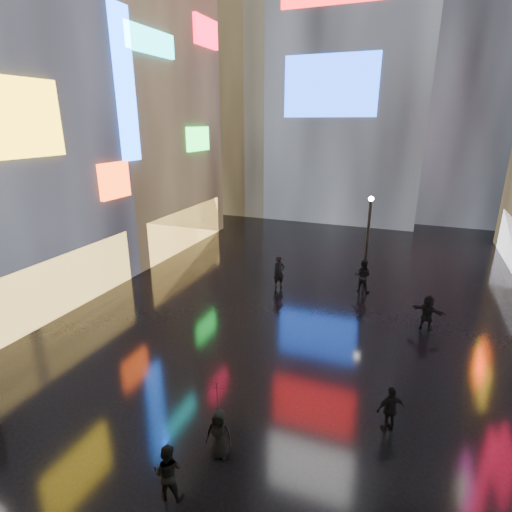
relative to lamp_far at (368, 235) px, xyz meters
The scene contains 12 objects.
ground 5.16m from the lamp_far, 124.56° to the right, with size 140.00×140.00×0.00m, color black.
building_left_far 20.22m from the lamp_far, behind, with size 10.28×12.00×22.00m.
tower_flank_right 27.34m from the lamp_far, 73.67° to the left, with size 12.00×12.00×34.00m, color black.
tower_flank_left 26.70m from the lamp_far, 131.56° to the left, with size 10.00×10.00×26.00m, color black.
lamp_far is the anchor object (origin of this frame).
pedestrian_1 16.88m from the lamp_far, 99.73° to the right, with size 0.77×0.60×1.58m, color black.
pedestrian_3 12.41m from the lamp_far, 79.43° to the right, with size 0.91×0.38×1.55m, color black.
pedestrian_4 15.17m from the lamp_far, 98.48° to the right, with size 0.75×0.49×1.54m, color black.
pedestrian_5 6.17m from the lamp_far, 54.21° to the right, with size 1.55×0.49×1.67m, color black.
pedestrian_6 5.54m from the lamp_far, 150.89° to the right, with size 0.68×0.45×1.86m, color black.
pedestrian_7 2.43m from the lamp_far, 88.01° to the right, with size 0.92×0.71×1.88m, color black.
umbrella_2 15.04m from the lamp_far, 98.48° to the right, with size 1.04×1.06×0.96m, color black.
Camera 1 is at (4.48, 0.57, 9.15)m, focal length 28.00 mm.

